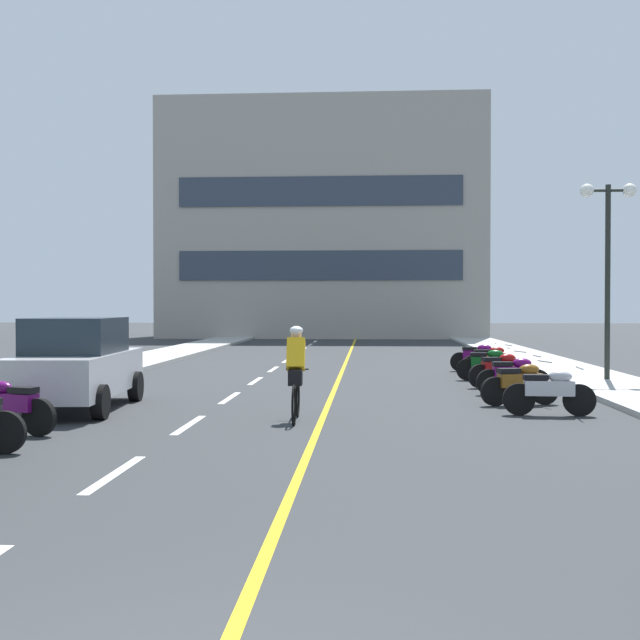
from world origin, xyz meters
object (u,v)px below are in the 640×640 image
motorcycle_6 (514,375)px  motorcycle_8 (488,364)px  motorcycle_5 (520,383)px  motorcycle_10 (478,357)px  parked_car_near (76,363)px  motorcycle_4 (550,391)px  motorcycle_9 (491,360)px  cyclist_rider (296,371)px  motorcycle_7 (500,369)px  street_lamp_mid (608,236)px  motorcycle_3 (10,405)px

motorcycle_6 → motorcycle_8: size_ratio=1.00×
motorcycle_5 → motorcycle_10: 8.36m
motorcycle_6 → parked_car_near: bearing=-161.2°
motorcycle_8 → motorcycle_10: size_ratio=1.01×
motorcycle_4 → motorcycle_10: bearing=89.9°
motorcycle_5 → motorcycle_10: size_ratio=0.99×
motorcycle_5 → motorcycle_9: size_ratio=0.98×
motorcycle_5 → cyclist_rider: size_ratio=0.94×
motorcycle_5 → motorcycle_7: (0.17, 3.55, 0.00)m
motorcycle_5 → motorcycle_8: size_ratio=0.98×
motorcycle_5 → motorcycle_6: (0.20, 1.88, 0.00)m
street_lamp_mid → cyclist_rider: size_ratio=2.91×
motorcycle_3 → motorcycle_8: bearing=47.0°
motorcycle_4 → cyclist_rider: cyclist_rider is taller
motorcycle_3 → motorcycle_10: (9.11, 12.59, 0.00)m
motorcycle_9 → motorcycle_7: bearing=-94.4°
cyclist_rider → motorcycle_6: bearing=43.1°
motorcycle_7 → motorcycle_6: bearing=-89.0°
motorcycle_7 → cyclist_rider: cyclist_rider is taller
motorcycle_3 → cyclist_rider: cyclist_rider is taller
street_lamp_mid → motorcycle_10: 5.70m
motorcycle_8 → cyclist_rider: bearing=-120.2°
parked_car_near → motorcycle_7: bearing=27.7°
cyclist_rider → street_lamp_mid: bearing=43.8°
street_lamp_mid → parked_car_near: street_lamp_mid is taller
motorcycle_7 → motorcycle_9: bearing=85.6°
motorcycle_7 → motorcycle_8: same height
motorcycle_6 → motorcycle_10: same height
motorcycle_5 → motorcycle_8: bearing=88.6°
parked_car_near → cyclist_rider: 4.64m
motorcycle_6 → motorcycle_10: size_ratio=1.01×
motorcycle_7 → cyclist_rider: 7.57m
cyclist_rider → motorcycle_7: bearing=52.6°
motorcycle_6 → motorcycle_9: 5.02m
motorcycle_3 → motorcycle_5: same height
motorcycle_3 → motorcycle_4: bearing=16.6°
motorcycle_5 → motorcycle_10: same height
motorcycle_6 → cyclist_rider: 6.35m
motorcycle_8 → motorcycle_10: bearing=87.4°
motorcycle_3 → motorcycle_8: (8.97, 9.62, 0.00)m
motorcycle_4 → motorcycle_7: (-0.08, 5.09, 0.00)m
motorcycle_7 → cyclist_rider: size_ratio=0.93×
motorcycle_4 → motorcycle_5: size_ratio=1.02×
motorcycle_9 → cyclist_rider: bearing=-117.4°
parked_car_near → motorcycle_9: (9.32, 8.10, -0.44)m
motorcycle_5 → motorcycle_7: 3.56m
parked_car_near → motorcycle_6: size_ratio=2.53×
street_lamp_mid → motorcycle_4: 7.78m
street_lamp_mid → motorcycle_8: 4.59m
street_lamp_mid → motorcycle_7: size_ratio=3.12×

